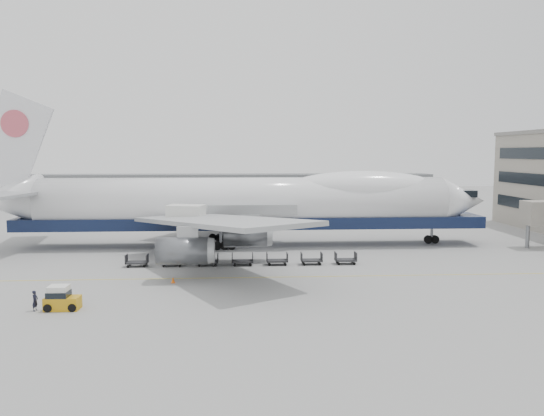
{
  "coord_description": "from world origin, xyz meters",
  "views": [
    {
      "loc": [
        -0.51,
        -56.61,
        12.13
      ],
      "look_at": [
        3.24,
        6.0,
        5.54
      ],
      "focal_mm": 35.0,
      "sensor_mm": 36.0,
      "label": 1
    }
  ],
  "objects": [
    {
      "name": "airliner",
      "position": [
        0.64,
        12.0,
        5.62
      ],
      "size": [
        67.0,
        55.3,
        19.98
      ],
      "color": "white",
      "rests_on": "ground"
    },
    {
      "name": "hangar",
      "position": [
        -10.0,
        70.0,
        3.5
      ],
      "size": [
        110.0,
        8.0,
        7.0
      ],
      "primitive_type": "cube",
      "color": "slate",
      "rests_on": "ground"
    },
    {
      "name": "apron_line",
      "position": [
        0.0,
        -6.0,
        0.01
      ],
      "size": [
        60.0,
        0.15,
        0.01
      ],
      "primitive_type": "cube",
      "color": "gold",
      "rests_on": "ground"
    },
    {
      "name": "dolly_0",
      "position": [
        -11.58,
        -0.3,
        0.53
      ],
      "size": [
        2.3,
        1.35,
        1.3
      ],
      "color": "#2D2D30",
      "rests_on": "ground"
    },
    {
      "name": "traffic_cone",
      "position": [
        -6.84,
        -7.69,
        0.27
      ],
      "size": [
        0.39,
        0.39,
        0.57
      ],
      "rotation": [
        0.0,
        0.0,
        -0.13
      ],
      "color": "#DC550B",
      "rests_on": "ground"
    },
    {
      "name": "dolly_4",
      "position": [
        3.42,
        -0.3,
        0.53
      ],
      "size": [
        2.3,
        1.35,
        1.3
      ],
      "color": "#2D2D30",
      "rests_on": "ground"
    },
    {
      "name": "dolly_1",
      "position": [
        -7.83,
        -0.3,
        0.53
      ],
      "size": [
        2.3,
        1.35,
        1.3
      ],
      "color": "#2D2D30",
      "rests_on": "ground"
    },
    {
      "name": "ground_worker",
      "position": [
        -16.32,
        -15.91,
        0.79
      ],
      "size": [
        0.49,
        0.64,
        1.59
      ],
      "primitive_type": "imported",
      "rotation": [
        0.0,
        0.0,
        1.38
      ],
      "color": "black",
      "rests_on": "ground"
    },
    {
      "name": "dolly_6",
      "position": [
        10.91,
        -0.3,
        0.53
      ],
      "size": [
        2.3,
        1.35,
        1.3
      ],
      "color": "#2D2D30",
      "rests_on": "ground"
    },
    {
      "name": "dolly_2",
      "position": [
        -4.08,
        -0.3,
        0.53
      ],
      "size": [
        2.3,
        1.35,
        1.3
      ],
      "color": "#2D2D30",
      "rests_on": "ground"
    },
    {
      "name": "ground",
      "position": [
        0.0,
        0.0,
        0.0
      ],
      "size": [
        260.0,
        260.0,
        0.0
      ],
      "primitive_type": "plane",
      "color": "gray",
      "rests_on": "ground"
    },
    {
      "name": "baggage_tug",
      "position": [
        -14.43,
        -15.7,
        0.84
      ],
      "size": [
        2.61,
        1.48,
        1.89
      ],
      "rotation": [
        0.0,
        0.0,
        -0.02
      ],
      "color": "#C18B12",
      "rests_on": "ground"
    },
    {
      "name": "catering_truck",
      "position": [
        -6.91,
        5.6,
        3.43
      ],
      "size": [
        4.93,
        3.89,
        6.0
      ],
      "rotation": [
        0.0,
        0.0,
        -0.24
      ],
      "color": "navy",
      "rests_on": "ground"
    },
    {
      "name": "dolly_5",
      "position": [
        7.16,
        -0.3,
        0.53
      ],
      "size": [
        2.3,
        1.35,
        1.3
      ],
      "color": "#2D2D30",
      "rests_on": "ground"
    },
    {
      "name": "dolly_3",
      "position": [
        -0.33,
        -0.3,
        0.53
      ],
      "size": [
        2.3,
        1.35,
        1.3
      ],
      "color": "#2D2D30",
      "rests_on": "ground"
    }
  ]
}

